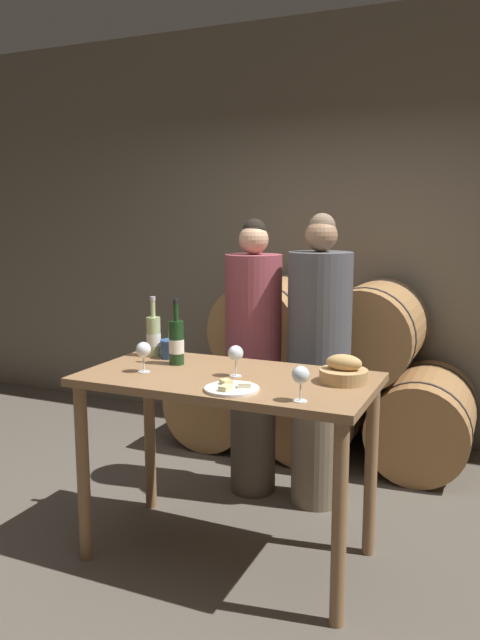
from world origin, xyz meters
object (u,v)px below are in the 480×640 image
(blue_crock, at_px, (171,348))
(wine_glass_left, at_px, (236,354))
(tasting_table, at_px, (228,404))
(wine_bottle_white, at_px, (154,336))
(wine_bottle_red, at_px, (176,342))
(person_right, at_px, (319,361))
(person_left, at_px, (253,357))
(cheese_plate, at_px, (232,388))
(wine_glass_far_left, at_px, (143,350))
(wine_glass_center, at_px, (301,376))
(bread_basket, at_px, (344,372))

(blue_crock, height_order, wine_glass_left, wine_glass_left)
(tasting_table, relative_size, wine_bottle_white, 4.27)
(wine_bottle_red, relative_size, wine_bottle_white, 1.04)
(person_right, xyz_separation_m, blue_crock, (-0.67, -0.55, 0.13))
(wine_bottle_red, height_order, wine_glass_left, wine_bottle_red)
(person_left, relative_size, person_right, 0.98)
(tasting_table, bearing_deg, cheese_plate, -61.37)
(tasting_table, height_order, wine_bottle_red, wine_bottle_red)
(person_left, xyz_separation_m, wine_glass_far_left, (-0.22, -0.88, 0.20))
(wine_bottle_white, xyz_separation_m, wine_glass_left, (0.59, -0.22, -0.00))
(person_right, height_order, wine_bottle_red, person_right)
(tasting_table, distance_m, wine_glass_far_left, 0.49)
(cheese_plate, distance_m, wine_glass_left, 0.27)
(wine_glass_far_left, xyz_separation_m, wine_glass_center, (0.86, -0.16, 0.00))
(wine_bottle_red, xyz_separation_m, blue_crock, (-0.10, 0.11, -0.06))
(tasting_table, bearing_deg, wine_bottle_white, 158.18)
(tasting_table, relative_size, wine_glass_far_left, 9.31)
(person_left, height_order, wine_bottle_red, person_left)
(wine_glass_left, bearing_deg, cheese_plate, -70.16)
(cheese_plate, bearing_deg, person_left, 107.22)
(cheese_plate, bearing_deg, bread_basket, 38.56)
(wine_bottle_white, bearing_deg, bread_basket, -6.16)
(cheese_plate, distance_m, wine_glass_center, 0.35)
(wine_bottle_white, height_order, bread_basket, wine_bottle_white)
(wine_glass_left, bearing_deg, tasting_table, -175.69)
(tasting_table, relative_size, wine_glass_left, 9.31)
(wine_glass_center, bearing_deg, blue_crock, 151.60)
(person_right, bearing_deg, cheese_plate, -95.87)
(person_left, height_order, cheese_plate, person_left)
(cheese_plate, xyz_separation_m, wine_glass_center, (0.33, -0.04, 0.10))
(blue_crock, height_order, cheese_plate, blue_crock)
(wine_glass_center, bearing_deg, bread_basket, 76.44)
(blue_crock, bearing_deg, wine_bottle_red, -49.46)
(cheese_plate, relative_size, wine_glass_left, 1.62)
(person_left, relative_size, bread_basket, 7.53)
(blue_crock, distance_m, bread_basket, 0.99)
(wine_bottle_red, bearing_deg, bread_basket, -0.00)
(person_left, bearing_deg, wine_bottle_red, -103.16)
(wine_bottle_red, distance_m, wine_bottle_white, 0.24)
(tasting_table, distance_m, person_left, 0.79)
(person_left, distance_m, cheese_plate, 1.05)
(cheese_plate, bearing_deg, tasting_table, 118.63)
(wine_bottle_red, relative_size, wine_glass_left, 2.26)
(wine_bottle_white, bearing_deg, person_right, 35.17)
(tasting_table, bearing_deg, wine_glass_far_left, -165.26)
(wine_glass_left, bearing_deg, wine_bottle_white, 159.85)
(wine_bottle_white, xyz_separation_m, blue_crock, (0.11, -0.00, -0.06))
(person_left, xyz_separation_m, wine_bottle_red, (-0.16, -0.67, 0.20))
(person_left, xyz_separation_m, cheese_plate, (0.31, -1.00, 0.10))
(tasting_table, distance_m, bread_basket, 0.59)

